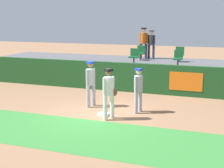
{
  "coord_description": "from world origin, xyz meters",
  "views": [
    {
      "loc": [
        4.15,
        -10.49,
        3.56
      ],
      "look_at": [
        0.28,
        0.8,
        1.0
      ],
      "focal_mm": 49.24,
      "sensor_mm": 36.0,
      "label": 1
    }
  ],
  "objects_px": {
    "seat_back_center": "(141,52)",
    "seat_back_right": "(180,53)",
    "seat_front_center": "(134,55)",
    "spectator_capped": "(144,41)",
    "player_coach_visitor": "(91,81)",
    "spectator_hooded": "(151,42)",
    "player_runner_visitor": "(138,87)",
    "player_fielder_home": "(109,90)",
    "seat_front_right": "(178,57)",
    "first_base": "(103,114)"
  },
  "relations": [
    {
      "from": "seat_back_center",
      "to": "seat_back_right",
      "type": "xyz_separation_m",
      "value": [
        2.24,
        0.0,
        0.0
      ]
    },
    {
      "from": "seat_front_center",
      "to": "spectator_capped",
      "type": "relative_size",
      "value": 0.45
    },
    {
      "from": "seat_front_center",
      "to": "player_coach_visitor",
      "type": "bearing_deg",
      "value": -98.05
    },
    {
      "from": "seat_back_center",
      "to": "spectator_hooded",
      "type": "bearing_deg",
      "value": 57.81
    },
    {
      "from": "player_runner_visitor",
      "to": "seat_back_center",
      "type": "bearing_deg",
      "value": -149.93
    },
    {
      "from": "player_fielder_home",
      "to": "seat_front_center",
      "type": "distance_m",
      "value": 5.82
    },
    {
      "from": "player_fielder_home",
      "to": "spectator_hooded",
      "type": "relative_size",
      "value": 1.08
    },
    {
      "from": "seat_front_center",
      "to": "spectator_hooded",
      "type": "relative_size",
      "value": 0.49
    },
    {
      "from": "spectator_hooded",
      "to": "spectator_capped",
      "type": "height_order",
      "value": "spectator_capped"
    },
    {
      "from": "seat_front_center",
      "to": "seat_front_right",
      "type": "bearing_deg",
      "value": -0.01
    },
    {
      "from": "player_fielder_home",
      "to": "seat_front_center",
      "type": "height_order",
      "value": "seat_front_center"
    },
    {
      "from": "player_fielder_home",
      "to": "player_runner_visitor",
      "type": "xyz_separation_m",
      "value": [
        0.79,
        1.13,
        -0.07
      ]
    },
    {
      "from": "player_fielder_home",
      "to": "seat_front_right",
      "type": "bearing_deg",
      "value": -166.86
    },
    {
      "from": "first_base",
      "to": "spectator_capped",
      "type": "xyz_separation_m",
      "value": [
        -0.35,
        7.85,
        2.19
      ]
    },
    {
      "from": "player_runner_visitor",
      "to": "seat_back_center",
      "type": "xyz_separation_m",
      "value": [
        -1.49,
        6.43,
        0.63
      ]
    },
    {
      "from": "seat_front_center",
      "to": "seat_back_right",
      "type": "bearing_deg",
      "value": 39.89
    },
    {
      "from": "player_runner_visitor",
      "to": "spectator_capped",
      "type": "bearing_deg",
      "value": -151.14
    },
    {
      "from": "player_fielder_home",
      "to": "seat_front_center",
      "type": "relative_size",
      "value": 2.19
    },
    {
      "from": "seat_back_center",
      "to": "seat_front_center",
      "type": "bearing_deg",
      "value": -87.2
    },
    {
      "from": "seat_front_right",
      "to": "seat_back_right",
      "type": "distance_m",
      "value": 1.81
    },
    {
      "from": "spectator_capped",
      "to": "first_base",
      "type": "bearing_deg",
      "value": 99.87
    },
    {
      "from": "first_base",
      "to": "player_runner_visitor",
      "type": "xyz_separation_m",
      "value": [
        1.13,
        0.79,
        0.96
      ]
    },
    {
      "from": "player_runner_visitor",
      "to": "spectator_hooded",
      "type": "bearing_deg",
      "value": -154.85
    },
    {
      "from": "player_fielder_home",
      "to": "seat_back_center",
      "type": "xyz_separation_m",
      "value": [
        -0.7,
        7.56,
        0.56
      ]
    },
    {
      "from": "player_coach_visitor",
      "to": "seat_front_right",
      "type": "bearing_deg",
      "value": 166.28
    },
    {
      "from": "player_runner_visitor",
      "to": "seat_front_right",
      "type": "bearing_deg",
      "value": -173.92
    },
    {
      "from": "first_base",
      "to": "player_coach_visitor",
      "type": "distance_m",
      "value": 1.68
    },
    {
      "from": "seat_back_right",
      "to": "spectator_capped",
      "type": "relative_size",
      "value": 0.45
    },
    {
      "from": "seat_back_center",
      "to": "spectator_capped",
      "type": "distance_m",
      "value": 0.88
    },
    {
      "from": "player_runner_visitor",
      "to": "seat_front_center",
      "type": "xyz_separation_m",
      "value": [
        -1.4,
        4.63,
        0.63
      ]
    },
    {
      "from": "player_coach_visitor",
      "to": "seat_back_center",
      "type": "height_order",
      "value": "seat_back_center"
    },
    {
      "from": "seat_back_right",
      "to": "first_base",
      "type": "bearing_deg",
      "value": -104.62
    },
    {
      "from": "player_fielder_home",
      "to": "player_coach_visitor",
      "type": "bearing_deg",
      "value": -106.7
    },
    {
      "from": "first_base",
      "to": "spectator_capped",
      "type": "relative_size",
      "value": 0.22
    },
    {
      "from": "seat_front_center",
      "to": "seat_back_right",
      "type": "distance_m",
      "value": 2.81
    },
    {
      "from": "player_runner_visitor",
      "to": "player_coach_visitor",
      "type": "distance_m",
      "value": 2.04
    },
    {
      "from": "first_base",
      "to": "seat_front_center",
      "type": "xyz_separation_m",
      "value": [
        -0.27,
        5.42,
        1.59
      ]
    },
    {
      "from": "first_base",
      "to": "spectator_hooded",
      "type": "xyz_separation_m",
      "value": [
        0.11,
        7.96,
        2.1
      ]
    },
    {
      "from": "seat_back_center",
      "to": "seat_back_right",
      "type": "distance_m",
      "value": 2.24
    },
    {
      "from": "seat_front_center",
      "to": "seat_front_right",
      "type": "distance_m",
      "value": 2.3
    },
    {
      "from": "player_fielder_home",
      "to": "seat_back_center",
      "type": "relative_size",
      "value": 2.19
    },
    {
      "from": "spectator_hooded",
      "to": "seat_front_right",
      "type": "bearing_deg",
      "value": 138.37
    },
    {
      "from": "player_coach_visitor",
      "to": "seat_front_center",
      "type": "distance_m",
      "value": 4.54
    },
    {
      "from": "seat_back_right",
      "to": "spectator_hooded",
      "type": "height_order",
      "value": "spectator_hooded"
    },
    {
      "from": "seat_back_right",
      "to": "spectator_hooded",
      "type": "bearing_deg",
      "value": 157.37
    },
    {
      "from": "first_base",
      "to": "player_coach_visitor",
      "type": "xyz_separation_m",
      "value": [
        -0.9,
        0.95,
        1.04
      ]
    },
    {
      "from": "player_fielder_home",
      "to": "seat_back_right",
      "type": "distance_m",
      "value": 7.74
    },
    {
      "from": "player_runner_visitor",
      "to": "player_coach_visitor",
      "type": "xyz_separation_m",
      "value": [
        -2.03,
        0.17,
        0.09
      ]
    },
    {
      "from": "player_coach_visitor",
      "to": "seat_front_right",
      "type": "relative_size",
      "value": 2.23
    },
    {
      "from": "first_base",
      "to": "seat_back_right",
      "type": "relative_size",
      "value": 0.48
    }
  ]
}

